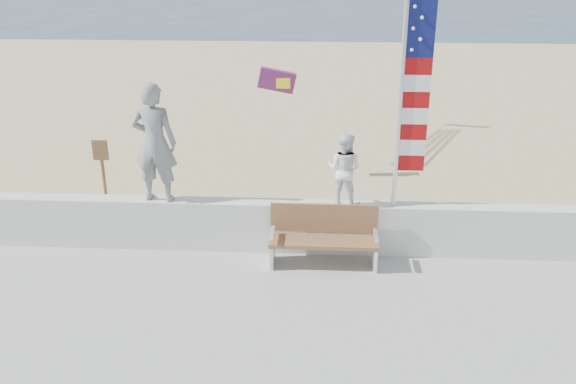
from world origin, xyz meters
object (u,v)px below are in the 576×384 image
adult (155,143)px  flag (409,94)px  bench (324,235)px  child (344,169)px

adult → flag: flag is taller
adult → bench: bearing=175.6°
adult → child: 3.21m
child → flag: (0.97, -0.00, 1.29)m
bench → adult: bearing=171.0°
flag → adult: bearing=180.0°
adult → flag: bearing=-175.4°
adult → child: adult is taller
adult → bench: size_ratio=1.14×
adult → bench: (2.86, -0.45, -1.42)m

